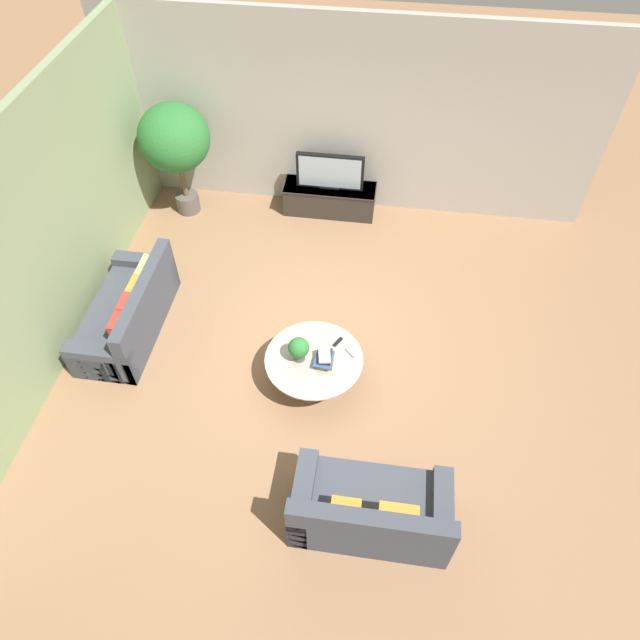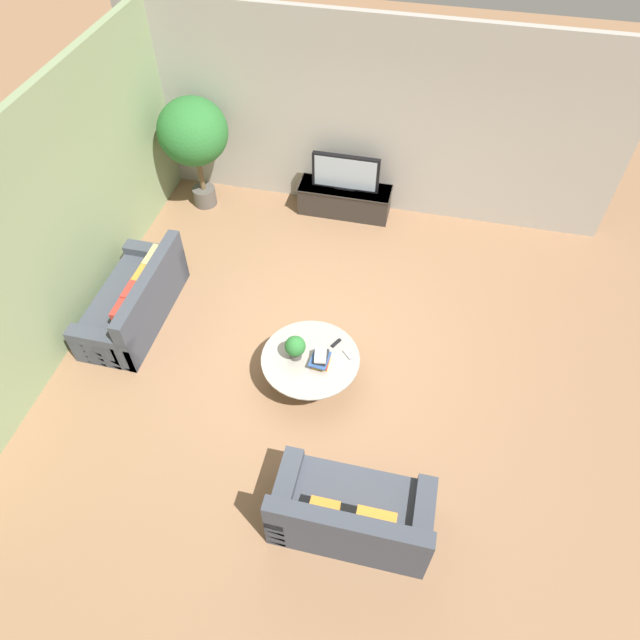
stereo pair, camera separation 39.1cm
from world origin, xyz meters
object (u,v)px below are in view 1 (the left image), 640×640
(media_console, at_px, (330,199))
(couch_near_entry, at_px, (371,511))
(television, at_px, (330,172))
(potted_palm_tall, at_px, (175,140))
(couch_by_wall, at_px, (129,313))
(coffee_table, at_px, (314,365))
(potted_plant_tabletop, at_px, (299,349))

(media_console, bearing_deg, couch_near_entry, -77.93)
(television, distance_m, potted_palm_tall, 2.37)
(couch_near_entry, height_order, potted_palm_tall, potted_palm_tall)
(couch_by_wall, xyz_separation_m, potted_palm_tall, (0.00, 2.57, 0.99))
(media_console, bearing_deg, potted_palm_tall, -172.59)
(media_console, distance_m, television, 0.51)
(coffee_table, height_order, couch_by_wall, couch_by_wall)
(coffee_table, xyz_separation_m, couch_by_wall, (-2.54, 0.50, -0.01))
(coffee_table, distance_m, couch_by_wall, 2.59)
(couch_by_wall, bearing_deg, television, 141.40)
(television, xyz_separation_m, potted_plant_tabletop, (0.07, -3.39, -0.14))
(television, bearing_deg, coffee_table, -85.75)
(couch_by_wall, xyz_separation_m, potted_plant_tabletop, (2.36, -0.52, 0.32))
(media_console, bearing_deg, television, -90.00)
(couch_near_entry, bearing_deg, coffee_table, -64.00)
(couch_near_entry, bearing_deg, television, -77.92)
(media_console, distance_m, potted_plant_tabletop, 3.41)
(couch_near_entry, bearing_deg, potted_palm_tall, -54.81)
(coffee_table, bearing_deg, television, 94.25)
(coffee_table, bearing_deg, potted_palm_tall, 129.59)
(potted_palm_tall, distance_m, potted_plant_tabletop, 3.95)
(television, xyz_separation_m, couch_near_entry, (1.09, -5.09, -0.47))
(television, distance_m, potted_plant_tabletop, 3.39)
(media_console, bearing_deg, potted_plant_tabletop, -88.77)
(television, bearing_deg, potted_plant_tabletop, -88.77)
(television, height_order, potted_plant_tabletop, television)
(television, xyz_separation_m, coffee_table, (0.25, -3.37, -0.45))
(couch_by_wall, relative_size, potted_plant_tabletop, 5.53)
(potted_plant_tabletop, bearing_deg, coffee_table, 6.14)
(coffee_table, distance_m, potted_palm_tall, 4.10)
(couch_by_wall, bearing_deg, couch_near_entry, 56.72)
(television, relative_size, coffee_table, 0.88)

